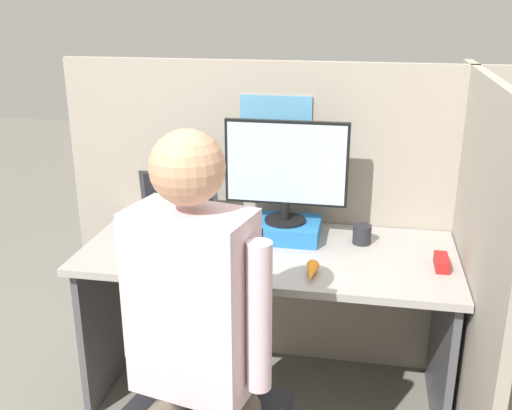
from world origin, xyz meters
name	(u,v)px	position (x,y,z in m)	size (l,w,h in m)	color
cubicle_panel_back	(281,218)	(0.00, 0.70, 0.72)	(2.02, 0.05, 1.44)	gray
cubicle_panel_right	(470,272)	(0.78, 0.27, 0.72)	(0.04, 1.31, 1.44)	gray
desk	(268,287)	(0.00, 0.34, 0.55)	(1.52, 0.68, 0.72)	#9E9993
paper_box	(285,229)	(0.05, 0.48, 0.76)	(0.30, 0.24, 0.07)	#236BAD
monitor	(286,168)	(0.05, 0.49, 1.03)	(0.51, 0.18, 0.43)	black
laptop	(175,221)	(-0.44, 0.46, 0.77)	(0.35, 0.24, 0.25)	#2D2D33
mouse	(206,252)	(-0.23, 0.22, 0.74)	(0.06, 0.05, 0.04)	black
stapler	(442,262)	(0.68, 0.29, 0.74)	(0.05, 0.13, 0.04)	#A31919
carrot_toy	(311,272)	(0.20, 0.11, 0.74)	(0.05, 0.15, 0.05)	orange
office_chair	(198,383)	(-0.11, -0.34, 0.54)	(0.55, 0.61, 1.03)	black
person	(192,335)	(-0.08, -0.49, 0.81)	(0.47, 0.45, 1.38)	brown
coffee_mug	(362,234)	(0.37, 0.47, 0.76)	(0.08, 0.08, 0.08)	#232328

